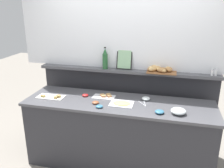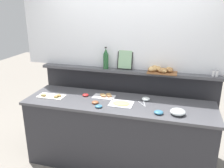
{
  "view_description": "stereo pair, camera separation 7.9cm",
  "coord_description": "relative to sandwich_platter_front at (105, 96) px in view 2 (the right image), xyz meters",
  "views": [
    {
      "loc": [
        0.62,
        -2.8,
        2.17
      ],
      "look_at": [
        -0.11,
        0.1,
        1.14
      ],
      "focal_mm": 38.41,
      "sensor_mm": 36.0,
      "label": 1
    },
    {
      "loc": [
        0.69,
        -2.78,
        2.17
      ],
      "look_at": [
        -0.11,
        0.1,
        1.14
      ],
      "focal_mm": 38.41,
      "sensor_mm": 36.0,
      "label": 2
    }
  ],
  "objects": [
    {
      "name": "ground_plane",
      "position": [
        0.22,
        0.48,
        -0.95
      ],
      "size": [
        12.0,
        12.0,
        0.0
      ],
      "primitive_type": "plane",
      "color": "gray"
    },
    {
      "name": "buffet_counter",
      "position": [
        0.22,
        -0.12,
        -0.48
      ],
      "size": [
        2.47,
        0.72,
        0.94
      ],
      "color": "#2D2D33",
      "rests_on": "ground_plane"
    },
    {
      "name": "back_ledge_unit",
      "position": [
        0.22,
        0.42,
        -0.29
      ],
      "size": [
        2.6,
        0.22,
        1.25
      ],
      "color": "#2D2D33",
      "rests_on": "ground_plane"
    },
    {
      "name": "upper_wall_panel",
      "position": [
        0.22,
        0.45,
        0.98
      ],
      "size": [
        3.2,
        0.08,
        1.35
      ],
      "primitive_type": "cube",
      "color": "white",
      "rests_on": "back_ledge_unit"
    },
    {
      "name": "sandwich_platter_front",
      "position": [
        0.0,
        0.0,
        0.0
      ],
      "size": [
        0.3,
        0.18,
        0.04
      ],
      "color": "silver",
      "rests_on": "buffet_counter"
    },
    {
      "name": "sandwich_platter_side",
      "position": [
        -0.7,
        -0.18,
        -0.0
      ],
      "size": [
        0.37,
        0.19,
        0.04
      ],
      "color": "white",
      "rests_on": "buffet_counter"
    },
    {
      "name": "cold_cuts_platter",
      "position": [
        0.28,
        -0.17,
        -0.0
      ],
      "size": [
        0.3,
        0.23,
        0.02
      ],
      "color": "silver",
      "rests_on": "buffet_counter"
    },
    {
      "name": "glass_bowl_large",
      "position": [
        0.97,
        -0.29,
        0.02
      ],
      "size": [
        0.18,
        0.18,
        0.07
      ],
      "color": "silver",
      "rests_on": "buffet_counter"
    },
    {
      "name": "glass_bowl_medium",
      "position": [
        0.56,
        0.03,
        0.01
      ],
      "size": [
        0.11,
        0.11,
        0.04
      ],
      "color": "silver",
      "rests_on": "buffet_counter"
    },
    {
      "name": "condiment_bowl_cream",
      "position": [
        -0.27,
        -0.03,
        0.0
      ],
      "size": [
        0.09,
        0.09,
        0.03
      ],
      "primitive_type": "ellipsoid",
      "color": "red",
      "rests_on": "buffet_counter"
    },
    {
      "name": "condiment_bowl_teal",
      "position": [
        -0.05,
        -0.24,
        0.0
      ],
      "size": [
        0.09,
        0.09,
        0.03
      ],
      "primitive_type": "ellipsoid",
      "color": "brown",
      "rests_on": "buffet_counter"
    },
    {
      "name": "condiment_bowl_dark",
      "position": [
        0.03,
        -0.34,
        0.01
      ],
      "size": [
        0.09,
        0.09,
        0.03
      ],
      "primitive_type": "ellipsoid",
      "color": "teal",
      "rests_on": "buffet_counter"
    },
    {
      "name": "condiment_bowl_red",
      "position": [
        0.76,
        -0.33,
        0.01
      ],
      "size": [
        0.11,
        0.11,
        0.04
      ],
      "primitive_type": "ellipsoid",
      "color": "teal",
      "rests_on": "buffet_counter"
    },
    {
      "name": "serving_tongs",
      "position": [
        0.55,
        -0.11,
        -0.01
      ],
      "size": [
        0.12,
        0.18,
        0.01
      ],
      "color": "#B7BABF",
      "rests_on": "buffet_counter"
    },
    {
      "name": "wine_bottle_green",
      "position": [
        -0.08,
        0.33,
        0.44
      ],
      "size": [
        0.08,
        0.08,
        0.32
      ],
      "color": "#23562D",
      "rests_on": "back_ledge_unit"
    },
    {
      "name": "salt_shaker",
      "position": [
        1.38,
        0.35,
        0.34
      ],
      "size": [
        0.03,
        0.03,
        0.09
      ],
      "color": "white",
      "rests_on": "back_ledge_unit"
    },
    {
      "name": "pepper_shaker",
      "position": [
        1.43,
        0.35,
        0.34
      ],
      "size": [
        0.03,
        0.03,
        0.09
      ],
      "color": "white",
      "rests_on": "back_ledge_unit"
    },
    {
      "name": "bread_basket",
      "position": [
        0.69,
        0.35,
        0.34
      ],
      "size": [
        0.42,
        0.29,
        0.08
      ],
      "color": "brown",
      "rests_on": "back_ledge_unit"
    },
    {
      "name": "framed_picture",
      "position": [
        0.19,
        0.38,
        0.44
      ],
      "size": [
        0.22,
        0.08,
        0.28
      ],
      "color": "black",
      "rests_on": "back_ledge_unit"
    }
  ]
}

